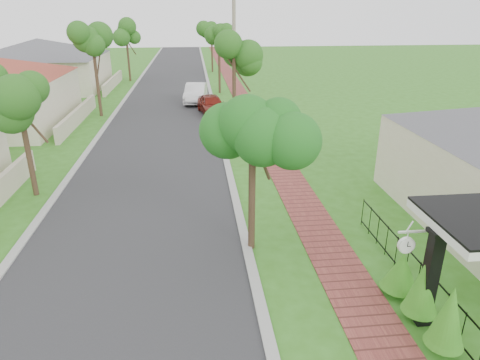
{
  "coord_description": "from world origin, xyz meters",
  "views": [
    {
      "loc": [
        -0.84,
        -8.99,
        7.17
      ],
      "look_at": [
        0.66,
        5.0,
        1.5
      ],
      "focal_mm": 32.0,
      "sensor_mm": 36.0,
      "label": 1
    }
  ],
  "objects_px": {
    "parked_car_red": "(212,105)",
    "parked_car_white": "(196,93)",
    "near_tree": "(253,133)",
    "station_clock": "(407,244)",
    "porch_post": "(429,282)",
    "utility_pole": "(234,50)"
  },
  "relations": [
    {
      "from": "porch_post",
      "to": "parked_car_white",
      "type": "bearing_deg",
      "value": 101.0
    },
    {
      "from": "parked_car_white",
      "to": "near_tree",
      "type": "bearing_deg",
      "value": -80.02
    },
    {
      "from": "porch_post",
      "to": "utility_pole",
      "type": "distance_m",
      "value": 21.45
    },
    {
      "from": "parked_car_white",
      "to": "utility_pole",
      "type": "bearing_deg",
      "value": -60.49
    },
    {
      "from": "porch_post",
      "to": "utility_pole",
      "type": "bearing_deg",
      "value": 97.24
    },
    {
      "from": "parked_car_red",
      "to": "parked_car_white",
      "type": "distance_m",
      "value": 4.43
    },
    {
      "from": "parked_car_red",
      "to": "station_clock",
      "type": "height_order",
      "value": "station_clock"
    },
    {
      "from": "parked_car_red",
      "to": "utility_pole",
      "type": "bearing_deg",
      "value": -58.44
    },
    {
      "from": "parked_car_red",
      "to": "near_tree",
      "type": "distance_m",
      "value": 19.12
    },
    {
      "from": "utility_pole",
      "to": "station_clock",
      "type": "relative_size",
      "value": 13.0
    },
    {
      "from": "porch_post",
      "to": "station_clock",
      "type": "relative_size",
      "value": 3.61
    },
    {
      "from": "porch_post",
      "to": "parked_car_red",
      "type": "xyz_separation_m",
      "value": [
        -4.15,
        22.73,
        -0.43
      ]
    },
    {
      "from": "porch_post",
      "to": "parked_car_red",
      "type": "bearing_deg",
      "value": 100.35
    },
    {
      "from": "porch_post",
      "to": "near_tree",
      "type": "height_order",
      "value": "near_tree"
    },
    {
      "from": "parked_car_red",
      "to": "parked_car_white",
      "type": "height_order",
      "value": "parked_car_white"
    },
    {
      "from": "near_tree",
      "to": "station_clock",
      "type": "distance_m",
      "value": 5.12
    },
    {
      "from": "parked_car_red",
      "to": "near_tree",
      "type": "height_order",
      "value": "near_tree"
    },
    {
      "from": "porch_post",
      "to": "utility_pole",
      "type": "height_order",
      "value": "utility_pole"
    },
    {
      "from": "porch_post",
      "to": "near_tree",
      "type": "bearing_deg",
      "value": 134.05
    },
    {
      "from": "parked_car_red",
      "to": "near_tree",
      "type": "relative_size",
      "value": 0.84
    },
    {
      "from": "porch_post",
      "to": "utility_pole",
      "type": "xyz_separation_m",
      "value": [
        -2.67,
        21.0,
        3.48
      ]
    },
    {
      "from": "utility_pole",
      "to": "near_tree",
      "type": "bearing_deg",
      "value": -93.62
    }
  ]
}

